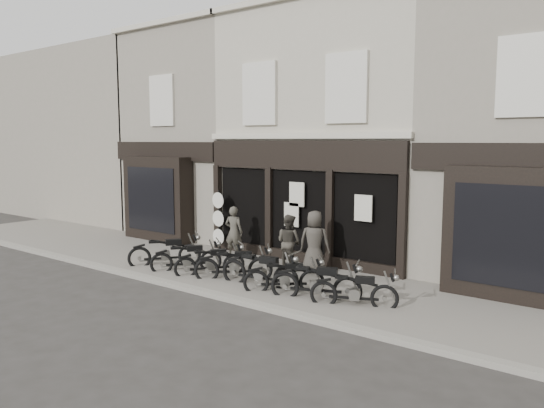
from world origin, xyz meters
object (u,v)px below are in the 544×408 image
Objects in this scene: motorcycle_4 at (261,273)px; motorcycle_3 at (235,268)px; motorcycle_2 at (211,264)px; man_left at (234,232)px; motorcycle_5 at (285,280)px; man_right at (314,242)px; motorcycle_0 at (166,254)px; motorcycle_1 at (187,260)px; motorcycle_6 at (317,286)px; man_centre at (289,242)px; advert_sign_post at (219,223)px; motorcycle_7 at (355,294)px.

motorcycle_3 is at bearing 163.69° from motorcycle_4.
motorcycle_2 is 2.23m from man_left.
man_right reaches higher than motorcycle_5.
motorcycle_0 is 2.30m from man_left.
motorcycle_1 is 0.83× the size of motorcycle_6.
man_centre is (2.36, 1.85, 0.54)m from motorcycle_1.
motorcycle_3 is 2.83m from motorcycle_6.
motorcycle_3 is 3.71m from advert_sign_post.
motorcycle_0 is 4.62m from motorcycle_5.
motorcycle_4 reaches higher than motorcycle_7.
motorcycle_1 is 1.08× the size of man_centre.
motorcycle_6 reaches higher than motorcycle_0.
motorcycle_5 is 0.82× the size of motorcycle_6.
motorcycle_1 is 0.98× the size of man_right.
man_left reaches higher than motorcycle_5.
motorcycle_5 is at bearing -7.74° from motorcycle_4.
motorcycle_1 reaches higher than motorcycle_2.
man_left is 0.93× the size of man_right.
motorcycle_2 is 0.84× the size of motorcycle_6.
motorcycle_5 is at bearing 134.86° from man_left.
advert_sign_post reaches higher than motorcycle_4.
motorcycle_0 is 1.08× the size of motorcycle_1.
motorcycle_2 is 2.70m from motorcycle_5.
man_centre reaches higher than motorcycle_2.
motorcycle_4 is at bearing 106.66° from man_centre.
motorcycle_5 is 2.09m from man_right.
motorcycle_1 is 0.92× the size of motorcycle_7.
motorcycle_6 is (3.70, -0.15, 0.04)m from motorcycle_2.
motorcycle_2 is 0.98× the size of man_right.
motorcycle_3 is (0.87, 0.05, 0.02)m from motorcycle_2.
motorcycle_1 is at bearing 157.12° from motorcycle_6.
advert_sign_post is at bearing 98.98° from motorcycle_3.
motorcycle_0 is 2.48m from advert_sign_post.
motorcycle_0 reaches higher than motorcycle_7.
motorcycle_6 reaches higher than motorcycle_3.
motorcycle_2 is 3.04m from man_right.
man_right reaches higher than motorcycle_0.
man_centre is (1.48, 1.76, 0.55)m from motorcycle_2.
advert_sign_post reaches higher than man_right.
motorcycle_1 is 3.05m from man_centre.
motorcycle_0 is 1.07× the size of motorcycle_2.
motorcycle_6 reaches higher than motorcycle_1.
motorcycle_3 is 2.65m from man_left.
man_left is 0.75× the size of advert_sign_post.
motorcycle_4 is 4.61m from advert_sign_post.
motorcycle_3 reaches higher than motorcycle_2.
motorcycle_2 is (0.88, 0.09, -0.01)m from motorcycle_1.
motorcycle_4 is at bearing 141.07° from motorcycle_5.
motorcycle_4 is 1.08× the size of motorcycle_6.
motorcycle_4 is 2.09m from man_right.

